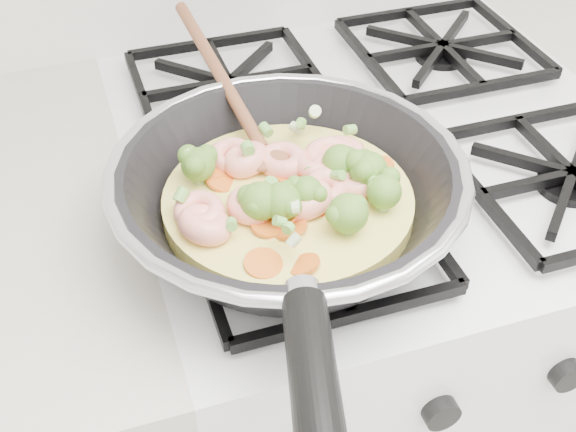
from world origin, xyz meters
name	(u,v)px	position (x,y,z in m)	size (l,w,h in m)	color
stove	(362,369)	(0.00, 1.70, 0.46)	(0.60, 0.60, 0.92)	white
skillet	(289,193)	(-0.17, 1.57, 0.96)	(0.34, 0.65, 0.10)	black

